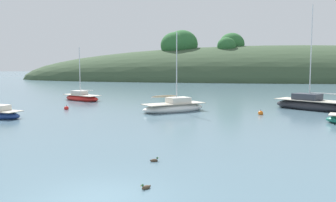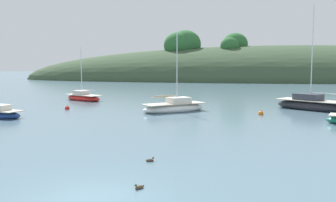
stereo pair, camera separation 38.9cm
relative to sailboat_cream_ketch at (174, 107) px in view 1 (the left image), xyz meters
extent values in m
plane|color=slate|center=(-0.30, -22.32, -0.39)|extent=(400.00, 400.00, 0.00)
ellipsoid|color=#384C33|center=(24.70, 69.20, -0.39)|extent=(150.00, 36.00, 18.69)
ellipsoid|color=#2D6633|center=(7.58, 63.37, 8.65)|extent=(4.77, 4.34, 4.34)
ellipsoid|color=#2D6633|center=(-4.10, 66.83, 9.24)|extent=(8.42, 7.65, 7.65)
ellipsoid|color=#2D6633|center=(9.20, 68.10, 9.23)|extent=(6.77, 6.15, 6.15)
ellipsoid|color=#2D6633|center=(-5.92, 65.67, 8.96)|extent=(7.69, 6.99, 6.99)
ellipsoid|color=white|center=(-0.03, -0.03, -0.11)|extent=(6.36, 5.55, 1.01)
cube|color=beige|center=(-0.03, -0.03, 0.35)|extent=(5.85, 5.10, 0.06)
cube|color=silver|center=(0.37, 0.28, 0.62)|extent=(2.46, 2.34, 0.56)
cylinder|color=silver|center=(0.22, 0.17, 3.61)|extent=(0.09, 0.09, 6.53)
cylinder|color=silver|center=(-0.84, -0.64, 1.02)|extent=(2.17, 1.66, 0.07)
ellipsoid|color=tan|center=(-0.84, -0.64, 1.07)|extent=(2.16, 1.70, 0.20)
ellipsoid|color=#232328|center=(13.11, 2.86, -0.06)|extent=(7.44, 6.95, 1.22)
cube|color=beige|center=(13.11, 2.86, 0.49)|extent=(6.84, 6.40, 0.06)
cube|color=#333842|center=(12.65, 3.26, 0.81)|extent=(2.94, 2.87, 0.63)
cylinder|color=silver|center=(12.82, 3.11, 5.03)|extent=(0.09, 0.09, 9.07)
cylinder|color=silver|center=(14.03, 2.06, 1.24)|extent=(2.45, 2.15, 0.07)
ellipsoid|color=red|center=(-12.00, 9.18, -0.14)|extent=(5.73, 4.60, 0.89)
cube|color=beige|center=(-12.00, 9.18, 0.26)|extent=(5.27, 4.23, 0.06)
cube|color=beige|center=(-12.38, 9.42, 0.51)|extent=(2.17, 2.00, 0.51)
cylinder|color=silver|center=(-12.24, 9.33, 3.12)|extent=(0.09, 0.09, 5.72)
cylinder|color=silver|center=(-11.25, 8.70, 0.89)|extent=(2.02, 1.32, 0.07)
sphere|color=orange|center=(7.64, -1.32, -0.27)|extent=(0.44, 0.44, 0.44)
cylinder|color=black|center=(7.64, -1.32, 0.00)|extent=(0.04, 0.04, 0.10)
sphere|color=red|center=(-10.42, 0.30, -0.27)|extent=(0.44, 0.44, 0.44)
cylinder|color=black|center=(-10.42, 0.30, 0.00)|extent=(0.04, 0.04, 0.10)
ellipsoid|color=#473828|center=(0.76, -17.63, -0.35)|extent=(0.38, 0.29, 0.16)
sphere|color=#1E4723|center=(0.89, -17.58, -0.23)|extent=(0.09, 0.09, 0.09)
cone|color=gold|center=(0.95, -17.56, -0.24)|extent=(0.06, 0.05, 0.04)
cone|color=#473828|center=(0.62, -17.69, -0.31)|extent=(0.10, 0.09, 0.08)
ellipsoid|color=#473828|center=(1.01, -21.27, -0.35)|extent=(0.37, 0.37, 0.16)
sphere|color=#1E4723|center=(0.91, -21.38, -0.23)|extent=(0.09, 0.09, 0.09)
cone|color=gold|center=(0.86, -21.42, -0.24)|extent=(0.06, 0.06, 0.04)
cone|color=#473828|center=(1.12, -21.16, -0.31)|extent=(0.10, 0.10, 0.08)
camera|label=1|loc=(3.16, -33.72, 3.97)|focal=39.61mm
camera|label=2|loc=(3.54, -33.67, 3.97)|focal=39.61mm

